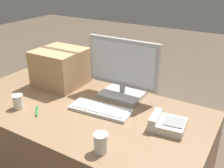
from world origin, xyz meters
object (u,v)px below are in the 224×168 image
object	(u,v)px
paper_cup_left	(18,102)
cardboard_box	(61,67)
paper_cup_right	(101,143)
desk_phone	(166,124)
monitor	(123,72)
pen_marker	(37,111)
keyboard	(100,109)

from	to	relation	value
paper_cup_left	cardboard_box	world-z (taller)	cardboard_box
paper_cup_right	cardboard_box	size ratio (longest dim) A/B	0.30
desk_phone	paper_cup_left	xyz separation A→B (m)	(-0.96, -0.29, 0.02)
monitor	desk_phone	bearing A→B (deg)	-28.85
desk_phone	paper_cup_left	bearing A→B (deg)	-170.32
desk_phone	paper_cup_right	xyz separation A→B (m)	(-0.22, -0.39, 0.02)
monitor	desk_phone	size ratio (longest dim) A/B	2.44
desk_phone	paper_cup_right	size ratio (longest dim) A/B	2.08
paper_cup_left	cardboard_box	bearing A→B (deg)	92.64
desk_phone	monitor	bearing A→B (deg)	144.02
monitor	paper_cup_left	distance (m)	0.76
pen_marker	paper_cup_right	bearing A→B (deg)	-145.06
keyboard	cardboard_box	xyz separation A→B (m)	(-0.53, 0.21, 0.13)
keyboard	pen_marker	bearing A→B (deg)	-152.28
desk_phone	paper_cup_right	world-z (taller)	paper_cup_right
keyboard	paper_cup_left	world-z (taller)	paper_cup_left
paper_cup_right	keyboard	bearing A→B (deg)	123.87
monitor	cardboard_box	bearing A→B (deg)	-173.52
keyboard	desk_phone	size ratio (longest dim) A/B	1.90
pen_marker	keyboard	bearing A→B (deg)	-100.70
desk_phone	paper_cup_left	size ratio (longest dim) A/B	2.33
cardboard_box	monitor	bearing A→B (deg)	6.48
monitor	paper_cup_left	bearing A→B (deg)	-134.52
paper_cup_right	cardboard_box	xyz separation A→B (m)	(-0.77, 0.57, 0.09)
cardboard_box	paper_cup_left	bearing A→B (deg)	-87.36
paper_cup_right	pen_marker	xyz separation A→B (m)	(-0.60, 0.12, -0.05)
paper_cup_left	desk_phone	bearing A→B (deg)	16.81
cardboard_box	paper_cup_right	bearing A→B (deg)	-36.59
desk_phone	cardboard_box	world-z (taller)	cardboard_box
keyboard	paper_cup_right	bearing A→B (deg)	-61.09
pen_marker	monitor	bearing A→B (deg)	-80.05
paper_cup_left	monitor	bearing A→B (deg)	45.48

